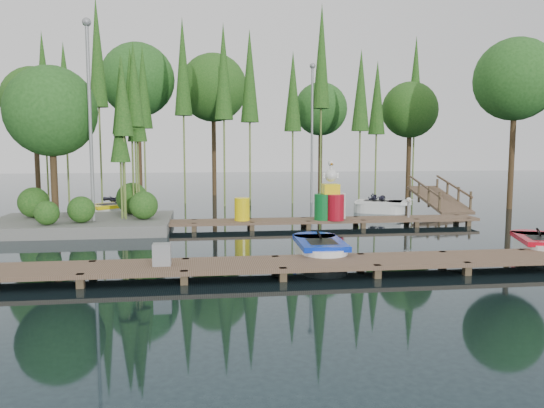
{
  "coord_description": "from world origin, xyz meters",
  "views": [
    {
      "loc": [
        -1.74,
        -16.42,
        2.96
      ],
      "look_at": [
        0.5,
        0.5,
        1.1
      ],
      "focal_mm": 35.0,
      "sensor_mm": 36.0,
      "label": 1
    }
  ],
  "objects": [
    {
      "name": "boat_yellow_far",
      "position": [
        -5.38,
        6.33,
        0.29
      ],
      "size": [
        2.9,
        2.69,
        1.37
      ],
      "rotation": [
        0.0,
        0.0,
        0.34
      ],
      "color": "white",
      "rests_on": "ground"
    },
    {
      "name": "ramp",
      "position": [
        9.0,
        6.5,
        0.59
      ],
      "size": [
        1.5,
        3.94,
        1.49
      ],
      "color": "brown",
      "rests_on": "ground"
    },
    {
      "name": "utility_cabinet",
      "position": [
        -2.66,
        -4.5,
        0.54
      ],
      "size": [
        0.4,
        0.34,
        0.49
      ],
      "primitive_type": "cube",
      "color": "gray",
      "rests_on": "near_dock"
    },
    {
      "name": "tree_screen",
      "position": [
        -2.04,
        10.6,
        6.12
      ],
      "size": [
        34.42,
        18.53,
        10.31
      ],
      "color": "#45321D",
      "rests_on": "ground"
    },
    {
      "name": "boat_red",
      "position": [
        7.38,
        -3.22,
        0.23
      ],
      "size": [
        1.79,
        2.63,
        0.81
      ],
      "rotation": [
        0.0,
        0.0,
        -0.32
      ],
      "color": "white",
      "rests_on": "ground"
    },
    {
      "name": "boat_blue",
      "position": [
        1.27,
        -3.13,
        0.25
      ],
      "size": [
        1.24,
        2.6,
        0.86
      ],
      "rotation": [
        0.0,
        0.0,
        -0.03
      ],
      "color": "white",
      "rests_on": "ground"
    },
    {
      "name": "drum_cluster",
      "position": [
        2.94,
        2.34,
        0.93
      ],
      "size": [
        1.25,
        1.14,
        2.15
      ],
      "color": "#0B6827",
      "rests_on": "far_dock"
    },
    {
      "name": "yellow_barrel",
      "position": [
        -0.33,
        2.5,
        0.71
      ],
      "size": [
        0.55,
        0.55,
        0.82
      ],
      "primitive_type": "cylinder",
      "color": "yellow",
      "rests_on": "far_dock"
    },
    {
      "name": "island",
      "position": [
        -6.3,
        3.29,
        3.18
      ],
      "size": [
        6.2,
        4.2,
        6.75
      ],
      "color": "slate",
      "rests_on": "ground"
    },
    {
      "name": "lamp_island",
      "position": [
        -5.5,
        2.5,
        4.26
      ],
      "size": [
        0.3,
        0.3,
        7.25
      ],
      "color": "gray",
      "rests_on": "ground"
    },
    {
      "name": "seagull_post",
      "position": [
        5.94,
        2.5,
        0.81
      ],
      "size": [
        0.47,
        0.25,
        0.75
      ],
      "color": "gray",
      "rests_on": "far_dock"
    },
    {
      "name": "lamp_rear",
      "position": [
        4.0,
        11.0,
        4.26
      ],
      "size": [
        0.3,
        0.3,
        7.25
      ],
      "color": "gray",
      "rests_on": "ground"
    },
    {
      "name": "far_dock",
      "position": [
        1.0,
        2.5,
        0.23
      ],
      "size": [
        15.0,
        1.2,
        0.5
      ],
      "color": "brown",
      "rests_on": "ground"
    },
    {
      "name": "ground_plane",
      "position": [
        0.0,
        0.0,
        0.0
      ],
      "size": [
        90.0,
        90.0,
        0.0
      ],
      "primitive_type": "plane",
      "color": "#1A2A31"
    },
    {
      "name": "boat_white_far",
      "position": [
        6.16,
        6.32,
        0.27
      ],
      "size": [
        2.8,
        2.17,
        1.21
      ],
      "rotation": [
        0.0,
        0.0,
        0.24
      ],
      "color": "white",
      "rests_on": "ground"
    },
    {
      "name": "near_dock",
      "position": [
        0.0,
        -4.5,
        0.23
      ],
      "size": [
        18.0,
        1.5,
        0.5
      ],
      "color": "brown",
      "rests_on": "ground"
    }
  ]
}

